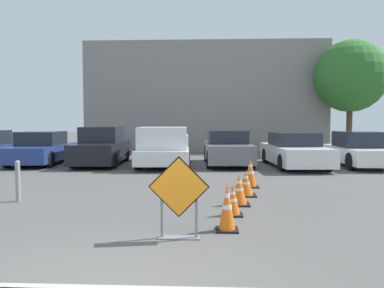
{
  "coord_description": "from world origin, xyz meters",
  "views": [
    {
      "loc": [
        1.15,
        -3.67,
        1.86
      ],
      "look_at": [
        0.61,
        7.95,
        1.14
      ],
      "focal_mm": 35.0,
      "sensor_mm": 36.0,
      "label": 1
    }
  ],
  "objects_px": {
    "traffic_cone_third": "(239,190)",
    "bollard_nearest": "(18,180)",
    "traffic_cone_nearest": "(227,207)",
    "traffic_cone_fourth": "(246,184)",
    "pickup_truck": "(164,148)",
    "parked_car_sixth": "(359,150)",
    "parked_car_third": "(102,147)",
    "traffic_cone_second": "(233,201)",
    "parked_car_fifth": "(294,151)",
    "traffic_cone_fifth": "(250,173)",
    "road_closed_sign": "(179,195)",
    "parked_car_fourth": "(227,149)",
    "parked_car_second": "(41,149)"
  },
  "relations": [
    {
      "from": "traffic_cone_second",
      "to": "bollard_nearest",
      "type": "height_order",
      "value": "bollard_nearest"
    },
    {
      "from": "traffic_cone_fifth",
      "to": "parked_car_second",
      "type": "xyz_separation_m",
      "value": [
        -8.39,
        5.27,
        0.25
      ]
    },
    {
      "from": "traffic_cone_second",
      "to": "parked_car_fifth",
      "type": "height_order",
      "value": "parked_car_fifth"
    },
    {
      "from": "pickup_truck",
      "to": "bollard_nearest",
      "type": "relative_size",
      "value": 5.67
    },
    {
      "from": "traffic_cone_second",
      "to": "pickup_truck",
      "type": "xyz_separation_m",
      "value": [
        -2.34,
        8.1,
        0.44
      ]
    },
    {
      "from": "traffic_cone_fourth",
      "to": "parked_car_fourth",
      "type": "xyz_separation_m",
      "value": [
        -0.14,
        6.55,
        0.38
      ]
    },
    {
      "from": "parked_car_fifth",
      "to": "traffic_cone_fourth",
      "type": "bearing_deg",
      "value": 63.4
    },
    {
      "from": "road_closed_sign",
      "to": "traffic_cone_fifth",
      "type": "distance_m",
      "value": 4.99
    },
    {
      "from": "traffic_cone_third",
      "to": "parked_car_third",
      "type": "distance_m",
      "value": 9.12
    },
    {
      "from": "parked_car_fifth",
      "to": "bollard_nearest",
      "type": "xyz_separation_m",
      "value": [
        -7.84,
        -6.89,
        -0.14
      ]
    },
    {
      "from": "traffic_cone_fourth",
      "to": "parked_car_third",
      "type": "height_order",
      "value": "parked_car_third"
    },
    {
      "from": "parked_car_third",
      "to": "parked_car_fifth",
      "type": "xyz_separation_m",
      "value": [
        8.0,
        -0.45,
        -0.08
      ]
    },
    {
      "from": "road_closed_sign",
      "to": "bollard_nearest",
      "type": "distance_m",
      "value": 4.71
    },
    {
      "from": "parked_car_second",
      "to": "pickup_truck",
      "type": "relative_size",
      "value": 0.79
    },
    {
      "from": "traffic_cone_fourth",
      "to": "parked_car_second",
      "type": "relative_size",
      "value": 0.15
    },
    {
      "from": "traffic_cone_fifth",
      "to": "bollard_nearest",
      "type": "bearing_deg",
      "value": -159.1
    },
    {
      "from": "traffic_cone_fourth",
      "to": "traffic_cone_fifth",
      "type": "height_order",
      "value": "traffic_cone_fifth"
    },
    {
      "from": "road_closed_sign",
      "to": "traffic_cone_second",
      "type": "bearing_deg",
      "value": 58.41
    },
    {
      "from": "parked_car_fifth",
      "to": "parked_car_sixth",
      "type": "xyz_separation_m",
      "value": [
        2.67,
        0.28,
        0.01
      ]
    },
    {
      "from": "traffic_cone_nearest",
      "to": "traffic_cone_fifth",
      "type": "height_order",
      "value": "same"
    },
    {
      "from": "parked_car_third",
      "to": "bollard_nearest",
      "type": "height_order",
      "value": "parked_car_third"
    },
    {
      "from": "bollard_nearest",
      "to": "parked_car_third",
      "type": "bearing_deg",
      "value": 91.27
    },
    {
      "from": "parked_car_second",
      "to": "parked_car_sixth",
      "type": "distance_m",
      "value": 13.34
    },
    {
      "from": "traffic_cone_nearest",
      "to": "pickup_truck",
      "type": "relative_size",
      "value": 0.15
    },
    {
      "from": "road_closed_sign",
      "to": "bollard_nearest",
      "type": "relative_size",
      "value": 1.38
    },
    {
      "from": "road_closed_sign",
      "to": "traffic_cone_fourth",
      "type": "height_order",
      "value": "road_closed_sign"
    },
    {
      "from": "parked_car_second",
      "to": "parked_car_third",
      "type": "height_order",
      "value": "parked_car_third"
    },
    {
      "from": "traffic_cone_third",
      "to": "bollard_nearest",
      "type": "relative_size",
      "value": 0.72
    },
    {
      "from": "road_closed_sign",
      "to": "parked_car_third",
      "type": "bearing_deg",
      "value": 112.42
    },
    {
      "from": "parked_car_sixth",
      "to": "road_closed_sign",
      "type": "bearing_deg",
      "value": 55.48
    },
    {
      "from": "parked_car_third",
      "to": "pickup_truck",
      "type": "height_order",
      "value": "pickup_truck"
    },
    {
      "from": "traffic_cone_nearest",
      "to": "traffic_cone_fifth",
      "type": "relative_size",
      "value": 1.0
    },
    {
      "from": "traffic_cone_fourth",
      "to": "pickup_truck",
      "type": "relative_size",
      "value": 0.12
    },
    {
      "from": "traffic_cone_third",
      "to": "traffic_cone_fourth",
      "type": "xyz_separation_m",
      "value": [
        0.25,
        1.02,
        -0.03
      ]
    },
    {
      "from": "road_closed_sign",
      "to": "traffic_cone_fourth",
      "type": "bearing_deg",
      "value": 68.35
    },
    {
      "from": "traffic_cone_third",
      "to": "pickup_truck",
      "type": "xyz_separation_m",
      "value": [
        -2.53,
        7.18,
        0.4
      ]
    },
    {
      "from": "traffic_cone_third",
      "to": "parked_car_fifth",
      "type": "relative_size",
      "value": 0.15
    },
    {
      "from": "pickup_truck",
      "to": "parked_car_sixth",
      "type": "xyz_separation_m",
      "value": [
        7.98,
        0.13,
        -0.08
      ]
    },
    {
      "from": "traffic_cone_second",
      "to": "parked_car_sixth",
      "type": "xyz_separation_m",
      "value": [
        5.64,
        8.23,
        0.36
      ]
    },
    {
      "from": "traffic_cone_nearest",
      "to": "traffic_cone_second",
      "type": "distance_m",
      "value": 1.05
    },
    {
      "from": "parked_car_third",
      "to": "parked_car_fourth",
      "type": "distance_m",
      "value": 5.34
    },
    {
      "from": "traffic_cone_second",
      "to": "parked_car_second",
      "type": "bearing_deg",
      "value": 132.32
    },
    {
      "from": "road_closed_sign",
      "to": "parked_car_second",
      "type": "xyz_separation_m",
      "value": [
        -6.76,
        9.98,
        -0.06
      ]
    },
    {
      "from": "traffic_cone_third",
      "to": "parked_car_sixth",
      "type": "bearing_deg",
      "value": 53.29
    },
    {
      "from": "traffic_cone_nearest",
      "to": "traffic_cone_fourth",
      "type": "distance_m",
      "value": 3.04
    },
    {
      "from": "parked_car_sixth",
      "to": "traffic_cone_nearest",
      "type": "bearing_deg",
      "value": 57.41
    },
    {
      "from": "parked_car_second",
      "to": "bollard_nearest",
      "type": "bearing_deg",
      "value": 107.68
    },
    {
      "from": "traffic_cone_second",
      "to": "traffic_cone_third",
      "type": "distance_m",
      "value": 0.95
    },
    {
      "from": "traffic_cone_second",
      "to": "traffic_cone_fifth",
      "type": "xyz_separation_m",
      "value": [
        0.69,
        3.18,
        0.11
      ]
    },
    {
      "from": "parked_car_third",
      "to": "pickup_truck",
      "type": "bearing_deg",
      "value": 171.33
    }
  ]
}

